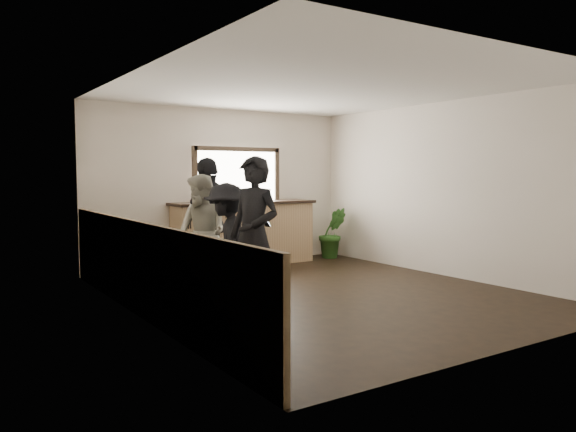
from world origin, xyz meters
TOP-DOWN VIEW (x-y plane):
  - ground at (0.00, 0.00)m, footprint 5.00×6.00m
  - room_shell at (-0.74, 0.00)m, footprint 5.01×6.01m
  - bar_counter at (0.30, 2.70)m, footprint 2.70×0.68m
  - sofa at (-1.79, -0.13)m, footprint 0.77×1.88m
  - coffee_table at (-0.99, 0.37)m, footprint 0.72×0.98m
  - cup_a at (-1.01, 0.61)m, footprint 0.17×0.17m
  - cup_b at (-0.90, 0.20)m, footprint 0.11×0.11m
  - potted_plant at (2.15, 2.48)m, footprint 0.66×0.60m
  - person_a at (-1.34, -0.53)m, footprint 0.65×0.79m
  - person_b at (-1.34, 0.92)m, footprint 0.79×0.92m
  - person_c at (-1.32, 0.21)m, footprint 1.00×1.14m
  - person_d at (-0.97, 1.45)m, footprint 1.19×0.94m

SIDE VIEW (x-z plane):
  - ground at x=0.00m, z-range -0.01..0.01m
  - coffee_table at x=-0.99m, z-range 0.00..0.39m
  - sofa at x=-1.79m, z-range 0.00..0.54m
  - cup_b at x=-0.90m, z-range 0.39..0.47m
  - cup_a at x=-1.01m, z-range 0.39..0.49m
  - potted_plant at x=2.15m, z-range 0.00..0.98m
  - bar_counter at x=0.30m, z-range -0.42..1.71m
  - person_c at x=-1.32m, z-range 0.00..1.53m
  - person_b at x=-1.34m, z-range 0.00..1.64m
  - person_a at x=-1.34m, z-range 0.00..1.85m
  - person_d at x=-0.97m, z-range 0.00..1.89m
  - room_shell at x=-0.74m, z-range 0.07..2.87m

